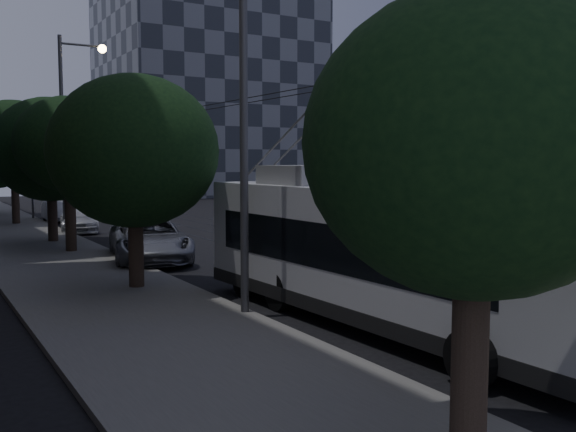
# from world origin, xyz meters

# --- Properties ---
(ground) EXTENTS (120.00, 120.00, 0.00)m
(ground) POSITION_xyz_m (0.00, 0.00, 0.00)
(ground) COLOR black
(ground) RESTS_ON ground
(sidewalk) EXTENTS (5.00, 90.00, 0.15)m
(sidewalk) POSITION_xyz_m (-7.50, 20.00, 0.07)
(sidewalk) COLOR slate
(sidewalk) RESTS_ON ground
(tram_rails) EXTENTS (4.52, 90.00, 0.02)m
(tram_rails) POSITION_xyz_m (2.50, 20.00, 0.01)
(tram_rails) COLOR gray
(tram_rails) RESTS_ON ground
(overhead_wires) EXTENTS (2.23, 90.00, 6.00)m
(overhead_wires) POSITION_xyz_m (-4.97, 20.00, 3.47)
(overhead_wires) COLOR black
(overhead_wires) RESTS_ON ground
(building_distant_right) EXTENTS (22.00, 18.00, 24.00)m
(building_distant_right) POSITION_xyz_m (18.00, 55.00, 12.00)
(building_distant_right) COLOR #333841
(building_distant_right) RESTS_ON ground
(trolleybus) EXTENTS (3.08, 12.52, 5.63)m
(trolleybus) POSITION_xyz_m (-2.90, -1.94, 1.71)
(trolleybus) COLOR white
(trolleybus) RESTS_ON ground
(pickup_silver) EXTENTS (3.94, 6.38, 1.65)m
(pickup_silver) POSITION_xyz_m (-4.30, 10.12, 0.82)
(pickup_silver) COLOR gray
(pickup_silver) RESTS_ON ground
(car_white_a) EXTENTS (1.97, 3.74, 1.21)m
(car_white_a) POSITION_xyz_m (-2.70, 17.05, 0.61)
(car_white_a) COLOR silver
(car_white_a) RESTS_ON ground
(car_white_b) EXTENTS (2.65, 4.85, 1.33)m
(car_white_b) POSITION_xyz_m (-4.30, 21.83, 0.67)
(car_white_b) COLOR silver
(car_white_b) RESTS_ON ground
(car_white_c) EXTENTS (1.58, 3.96, 1.28)m
(car_white_c) POSITION_xyz_m (-4.20, 28.40, 0.64)
(car_white_c) COLOR silver
(car_white_c) RESTS_ON ground
(car_white_d) EXTENTS (2.94, 4.14, 1.31)m
(car_white_d) POSITION_xyz_m (-2.74, 29.50, 0.66)
(car_white_d) COLOR silver
(car_white_d) RESTS_ON ground
(tree_0) EXTENTS (4.05, 4.05, 5.87)m
(tree_0) POSITION_xyz_m (-6.50, -8.16, 4.03)
(tree_0) COLOR #2F231A
(tree_0) RESTS_ON ground
(tree_1) EXTENTS (4.93, 4.93, 6.34)m
(tree_1) POSITION_xyz_m (-6.50, 4.81, 4.10)
(tree_1) COLOR #2F231A
(tree_1) RESTS_ON ground
(tree_2) EXTENTS (4.31, 4.31, 6.44)m
(tree_2) POSITION_xyz_m (-6.50, 13.45, 4.48)
(tree_2) COLOR #2F231A
(tree_2) RESTS_ON ground
(tree_3) EXTENTS (5.26, 5.26, 6.71)m
(tree_3) POSITION_xyz_m (-6.50, 17.20, 4.33)
(tree_3) COLOR #2F231A
(tree_3) RESTS_ON ground
(tree_4) EXTENTS (5.37, 5.37, 7.34)m
(tree_4) POSITION_xyz_m (-6.74, 26.88, 4.91)
(tree_4) COLOR #2F231A
(tree_4) RESTS_ON ground
(streetlamp_near) EXTENTS (2.53, 0.44, 10.53)m
(streetlamp_near) POSITION_xyz_m (-4.78, 0.34, 6.31)
(streetlamp_near) COLOR #555557
(streetlamp_near) RESTS_ON ground
(streetlamp_far) EXTENTS (2.46, 0.44, 10.18)m
(streetlamp_far) POSITION_xyz_m (-4.78, 20.87, 6.12)
(streetlamp_far) COLOR #555557
(streetlamp_far) RESTS_ON ground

